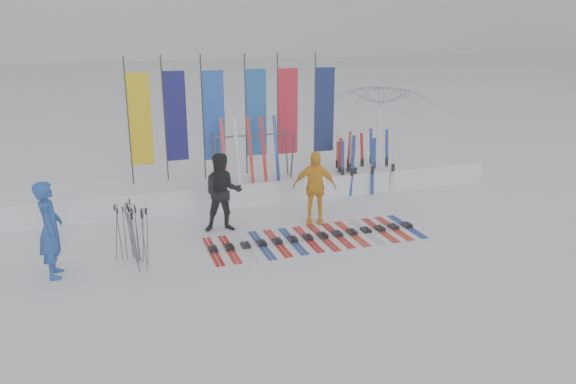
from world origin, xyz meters
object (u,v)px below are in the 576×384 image
object	(u,v)px
ski_row	(315,237)
ski_rack	(253,150)
tent_canopy	(380,128)
person_black	(223,193)
person_yellow	(314,187)
person_blue	(50,230)

from	to	relation	value
ski_row	ski_rack	world-z (taller)	ski_rack
tent_canopy	ski_row	size ratio (longest dim) A/B	0.66
person_black	person_yellow	size ratio (longest dim) A/B	1.05
person_black	person_blue	bearing A→B (deg)	-151.28
person_yellow	ski_row	xyz separation A→B (m)	(-0.36, -1.00, -0.83)
person_blue	ski_row	size ratio (longest dim) A/B	0.39
person_black	tent_canopy	size ratio (longest dim) A/B	0.58
person_black	ski_row	size ratio (longest dim) A/B	0.38
person_black	person_yellow	xyz separation A→B (m)	(2.15, -0.13, -0.04)
person_yellow	ski_row	size ratio (longest dim) A/B	0.36
tent_canopy	ski_rack	size ratio (longest dim) A/B	1.54
person_black	ski_rack	xyz separation A→B (m)	(1.22, 1.89, 0.48)
ski_row	person_blue	bearing A→B (deg)	-178.02
tent_canopy	ski_row	xyz separation A→B (m)	(-3.91, -4.60, -1.38)
person_blue	ski_rack	distance (m)	5.74
person_yellow	tent_canopy	size ratio (longest dim) A/B	0.55
person_yellow	ski_rack	bearing A→B (deg)	135.79
ski_row	ski_rack	xyz separation A→B (m)	(-0.57, 3.02, 1.35)
person_blue	ski_rack	bearing A→B (deg)	-55.42
person_yellow	person_black	bearing A→B (deg)	-162.45
ski_rack	person_yellow	bearing A→B (deg)	-65.18
person_yellow	tent_canopy	xyz separation A→B (m)	(3.55, 3.60, 0.55)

